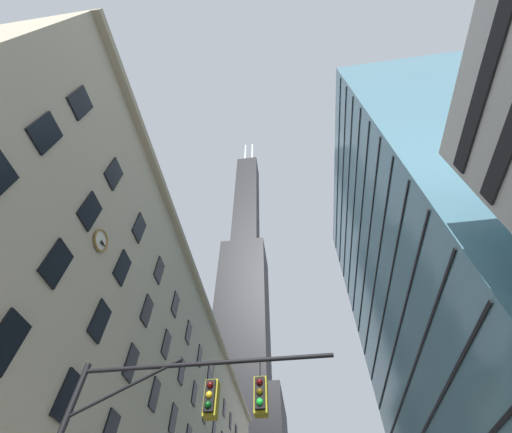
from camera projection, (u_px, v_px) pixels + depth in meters
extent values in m
cube|color=#BCAF93|center=(133.00, 432.00, 35.13)|extent=(13.97, 72.87, 28.05)
cube|color=tan|center=(212.00, 319.00, 44.90)|extent=(0.70, 72.87, 0.60)
cube|color=black|center=(6.00, 342.00, 12.93)|extent=(0.14, 1.40, 2.20)
cube|color=black|center=(68.00, 396.00, 16.05)|extent=(0.14, 1.40, 2.20)
cube|color=black|center=(110.00, 433.00, 19.16)|extent=(0.14, 1.40, 2.20)
cube|color=black|center=(56.00, 263.00, 16.20)|extent=(0.14, 1.40, 2.20)
cube|color=black|center=(100.00, 321.00, 19.31)|extent=(0.14, 1.40, 2.20)
cube|color=black|center=(131.00, 363.00, 22.43)|extent=(0.14, 1.40, 2.20)
cube|color=black|center=(155.00, 394.00, 25.54)|extent=(0.14, 1.40, 2.20)
cube|color=black|center=(173.00, 419.00, 28.65)|extent=(0.14, 1.40, 2.20)
cube|color=black|center=(45.00, 133.00, 16.36)|extent=(0.14, 1.40, 2.20)
cube|color=black|center=(90.00, 211.00, 19.47)|extent=(0.14, 1.40, 2.20)
cube|color=black|center=(122.00, 268.00, 22.58)|extent=(0.14, 1.40, 2.20)
cube|color=black|center=(147.00, 310.00, 25.70)|extent=(0.14, 1.40, 2.20)
cube|color=black|center=(166.00, 344.00, 28.81)|extent=(0.14, 1.40, 2.20)
cube|color=black|center=(182.00, 371.00, 31.92)|extent=(0.14, 1.40, 2.20)
cube|color=black|center=(194.00, 394.00, 35.03)|extent=(0.14, 1.40, 2.20)
cube|color=black|center=(205.00, 412.00, 38.15)|extent=(0.14, 1.40, 2.20)
cube|color=black|center=(214.00, 428.00, 41.26)|extent=(0.14, 1.40, 2.20)
cube|color=black|center=(80.00, 103.00, 19.62)|extent=(0.14, 1.40, 2.20)
cube|color=black|center=(114.00, 174.00, 22.74)|extent=(0.14, 1.40, 2.20)
cube|color=black|center=(139.00, 228.00, 25.85)|extent=(0.14, 1.40, 2.20)
cube|color=black|center=(159.00, 270.00, 28.96)|extent=(0.14, 1.40, 2.20)
cube|color=black|center=(175.00, 304.00, 32.08)|extent=(0.14, 1.40, 2.20)
cube|color=black|center=(189.00, 332.00, 35.19)|extent=(0.14, 1.40, 2.20)
cube|color=black|center=(200.00, 356.00, 38.30)|extent=(0.14, 1.40, 2.20)
cube|color=black|center=(209.00, 376.00, 41.42)|extent=(0.14, 1.40, 2.20)
cube|color=black|center=(217.00, 393.00, 44.53)|extent=(0.14, 1.40, 2.20)
cube|color=black|center=(224.00, 408.00, 47.64)|extent=(0.14, 1.40, 2.20)
cube|color=black|center=(230.00, 421.00, 50.76)|extent=(0.14, 1.40, 2.20)
cube|color=black|center=(236.00, 433.00, 53.87)|extent=(0.14, 1.40, 2.20)
torus|color=olive|center=(101.00, 240.00, 20.21)|extent=(0.13, 1.47, 1.47)
cylinder|color=silver|center=(101.00, 241.00, 20.21)|extent=(0.05, 1.27, 1.27)
cube|color=black|center=(103.00, 243.00, 20.30)|extent=(0.03, 0.38, 0.11)
cube|color=black|center=(103.00, 244.00, 20.29)|extent=(0.03, 0.55, 0.26)
cube|color=black|center=(243.00, 314.00, 119.47)|extent=(18.01, 18.01, 60.51)
cube|color=black|center=(247.00, 203.00, 172.44)|extent=(11.58, 11.58, 75.64)
cylinder|color=silver|center=(245.00, 156.00, 213.21)|extent=(1.20, 1.20, 28.66)
cylinder|color=silver|center=(252.00, 155.00, 212.83)|extent=(1.20, 1.20, 28.66)
cube|color=black|center=(489.00, 66.00, 15.71)|extent=(0.16, 11.45, 1.10)
cube|color=teal|center=(453.00, 276.00, 40.05)|extent=(18.53, 36.46, 55.60)
cube|color=black|center=(427.00, 425.00, 28.52)|extent=(0.12, 35.46, 0.24)
cube|color=black|center=(410.00, 379.00, 31.63)|extent=(0.12, 35.46, 0.24)
cube|color=black|center=(396.00, 341.00, 34.75)|extent=(0.12, 35.46, 0.24)
cube|color=black|center=(385.00, 309.00, 37.86)|extent=(0.12, 35.46, 0.24)
cube|color=black|center=(375.00, 282.00, 40.97)|extent=(0.12, 35.46, 0.24)
cube|color=black|center=(366.00, 258.00, 44.08)|extent=(0.12, 35.46, 0.24)
cube|color=black|center=(359.00, 238.00, 47.20)|extent=(0.12, 35.46, 0.24)
cube|color=black|center=(353.00, 221.00, 50.31)|extent=(0.12, 35.46, 0.24)
cube|color=black|center=(347.00, 205.00, 53.42)|extent=(0.12, 35.46, 0.24)
cube|color=black|center=(342.00, 191.00, 56.53)|extent=(0.12, 35.46, 0.24)
cube|color=black|center=(338.00, 179.00, 59.65)|extent=(0.12, 35.46, 0.24)
cylinder|color=black|center=(206.00, 364.00, 10.70)|extent=(8.28, 0.14, 0.14)
cylinder|color=black|center=(127.00, 387.00, 10.44)|extent=(3.40, 0.10, 1.71)
cylinder|color=black|center=(213.00, 372.00, 10.45)|extent=(0.04, 0.04, 0.60)
cube|color=black|center=(210.00, 397.00, 9.86)|extent=(0.30, 0.30, 0.90)
cube|color=olive|center=(212.00, 399.00, 9.97)|extent=(0.40, 0.40, 1.04)
sphere|color=#450808|center=(210.00, 385.00, 9.98)|extent=(0.20, 0.20, 0.20)
sphere|color=yellow|center=(209.00, 395.00, 9.77)|extent=(0.20, 0.20, 0.20)
sphere|color=#083D10|center=(208.00, 405.00, 9.55)|extent=(0.20, 0.20, 0.20)
cylinder|color=black|center=(260.00, 369.00, 10.32)|extent=(0.04, 0.04, 0.60)
cube|color=black|center=(260.00, 394.00, 9.74)|extent=(0.30, 0.30, 0.90)
cube|color=olive|center=(261.00, 397.00, 9.85)|extent=(0.40, 0.40, 1.04)
sphere|color=#450808|center=(260.00, 382.00, 9.86)|extent=(0.20, 0.20, 0.20)
sphere|color=#4B3A08|center=(260.00, 392.00, 9.64)|extent=(0.20, 0.20, 0.20)
sphere|color=green|center=(260.00, 402.00, 9.42)|extent=(0.20, 0.20, 0.20)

